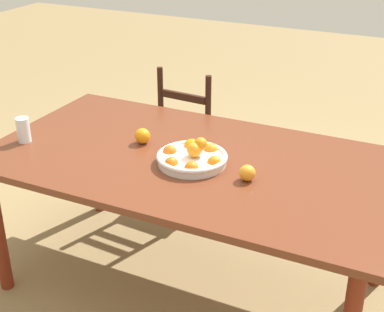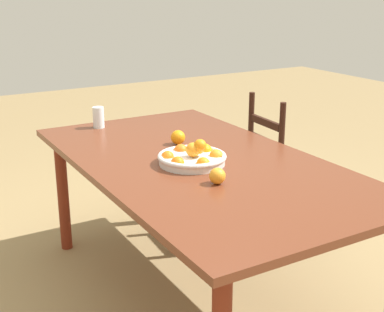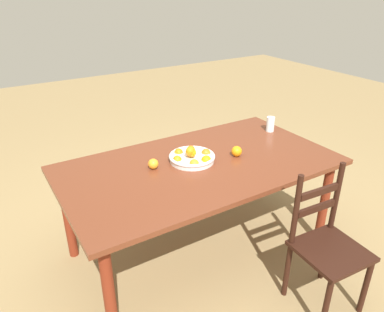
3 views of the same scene
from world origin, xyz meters
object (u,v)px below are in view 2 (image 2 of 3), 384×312
(dining_table, at_px, (199,175))
(orange_loose_1, at_px, (217,176))
(chair_near_window, at_px, (280,170))
(fruit_bowl, at_px, (193,157))
(orange_loose_0, at_px, (178,137))
(drinking_glass, at_px, (98,117))

(dining_table, relative_size, orange_loose_1, 27.05)
(dining_table, bearing_deg, orange_loose_1, -17.28)
(chair_near_window, bearing_deg, fruit_bowl, 118.93)
(fruit_bowl, xyz_separation_m, orange_loose_0, (-0.32, 0.10, 0.01))
(fruit_bowl, distance_m, orange_loose_0, 0.34)
(chair_near_window, xyz_separation_m, orange_loose_0, (0.10, -0.81, 0.36))
(chair_near_window, distance_m, drinking_glass, 1.20)
(orange_loose_0, height_order, orange_loose_1, orange_loose_0)
(chair_near_window, xyz_separation_m, drinking_glass, (-0.45, -1.05, 0.39))
(chair_near_window, xyz_separation_m, fruit_bowl, (0.42, -0.91, 0.36))
(chair_near_window, height_order, drinking_glass, chair_near_window)
(fruit_bowl, distance_m, drinking_glass, 0.88)
(orange_loose_1, relative_size, drinking_glass, 0.57)
(orange_loose_0, xyz_separation_m, drinking_glass, (-0.55, -0.24, 0.02))
(drinking_glass, bearing_deg, orange_loose_0, 23.69)
(drinking_glass, bearing_deg, dining_table, 13.17)
(chair_near_window, xyz_separation_m, orange_loose_1, (0.71, -0.95, 0.36))
(drinking_glass, bearing_deg, orange_loose_1, 4.81)
(dining_table, distance_m, orange_loose_1, 0.35)
(dining_table, height_order, orange_loose_1, orange_loose_1)
(drinking_glass, bearing_deg, chair_near_window, 66.76)
(dining_table, relative_size, fruit_bowl, 5.89)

